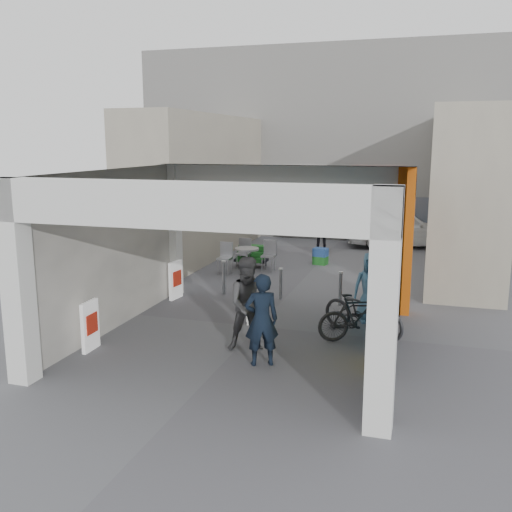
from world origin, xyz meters
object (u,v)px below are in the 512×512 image
(man_elderly, at_px, (371,287))
(white_van, at_px, (401,228))
(bicycle_front, at_px, (363,311))
(man_with_dog, at_px, (262,320))
(bicycle_rear, at_px, (358,317))
(man_back_turned, at_px, (250,304))
(border_collie, at_px, (252,313))
(man_crates, at_px, (322,230))
(produce_stand, at_px, (251,258))
(cafe_set, at_px, (246,261))

(man_elderly, bearing_deg, white_van, 73.40)
(white_van, bearing_deg, bicycle_front, 162.53)
(man_with_dog, bearing_deg, bicycle_rear, -155.31)
(man_with_dog, xyz_separation_m, man_back_turned, (-0.44, 0.69, 0.07))
(border_collie, relative_size, white_van, 0.15)
(border_collie, bearing_deg, bicycle_front, -17.23)
(man_crates, relative_size, white_van, 0.39)
(man_elderly, relative_size, white_van, 0.38)
(man_with_dog, bearing_deg, border_collie, -93.71)
(man_back_turned, relative_size, bicycle_rear, 1.11)
(man_elderly, bearing_deg, produce_stand, 116.47)
(man_elderly, xyz_separation_m, white_van, (0.17, 10.05, -0.08))
(cafe_set, distance_m, white_van, 7.46)
(bicycle_front, height_order, bicycle_rear, bicycle_front)
(man_elderly, bearing_deg, cafe_set, 120.88)
(produce_stand, bearing_deg, man_crates, 83.93)
(man_crates, bearing_deg, man_elderly, 97.57)
(bicycle_front, bearing_deg, cafe_set, 68.27)
(cafe_set, bearing_deg, man_with_dog, -69.84)
(man_with_dog, distance_m, bicycle_front, 2.77)
(cafe_set, height_order, bicycle_rear, bicycle_rear)
(produce_stand, distance_m, white_van, 6.93)
(bicycle_front, distance_m, bicycle_rear, 0.40)
(man_with_dog, bearing_deg, man_back_turned, -83.05)
(man_crates, bearing_deg, man_with_dog, 84.50)
(bicycle_front, bearing_deg, man_back_turned, 155.28)
(man_with_dog, xyz_separation_m, man_elderly, (1.64, 3.22, -0.05))
(man_back_turned, bearing_deg, border_collie, 82.69)
(bicycle_rear, bearing_deg, white_van, -26.83)
(man_crates, relative_size, bicycle_rear, 0.99)
(man_back_turned, height_order, bicycle_rear, man_back_turned)
(cafe_set, distance_m, border_collie, 5.37)
(bicycle_front, bearing_deg, border_collie, 117.80)
(man_with_dog, height_order, white_van, man_with_dog)
(produce_stand, xyz_separation_m, border_collie, (1.84, -5.81, -0.01))
(produce_stand, relative_size, man_crates, 0.64)
(man_back_turned, xyz_separation_m, white_van, (2.25, 12.57, -0.20))
(man_with_dog, relative_size, man_elderly, 1.07)
(bicycle_front, xyz_separation_m, white_van, (0.21, 11.03, 0.21))
(man_elderly, bearing_deg, bicycle_front, -108.20)
(cafe_set, bearing_deg, man_elderly, -43.46)
(border_collie, distance_m, bicycle_rear, 2.48)
(bicycle_front, distance_m, white_van, 11.03)
(man_back_turned, bearing_deg, produce_stand, 83.55)
(bicycle_front, height_order, white_van, white_van)
(white_van, bearing_deg, bicycle_rear, 162.23)
(border_collie, bearing_deg, man_elderly, 3.98)
(cafe_set, distance_m, man_elderly, 5.98)
(produce_stand, bearing_deg, border_collie, -49.63)
(border_collie, relative_size, man_elderly, 0.41)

